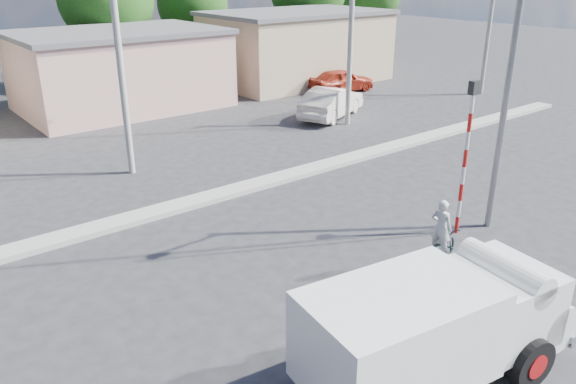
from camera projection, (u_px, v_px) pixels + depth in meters
ground_plane at (426, 292)px, 13.18m from camera, size 120.00×120.00×0.00m
median at (237, 190)px, 18.96m from camera, size 40.00×0.80×0.16m
truck at (442, 325)px, 9.93m from camera, size 5.55×2.72×2.20m
bicycle at (439, 249)px, 14.18m from camera, size 1.82×0.94×0.91m
cyclist at (440, 239)px, 14.07m from camera, size 0.46×0.61×1.51m
car_cream at (332, 102)px, 28.02m from camera, size 4.89×3.32×1.53m
car_red at (342, 80)px, 33.71m from camera, size 4.24×2.16×1.38m
traffic_pole at (467, 146)px, 15.13m from camera, size 0.28×0.18×4.36m
streetlight at (509, 55)px, 14.56m from camera, size 2.34×0.22×9.00m
building_row at (104, 69)px, 28.99m from camera, size 37.80×7.30×4.44m
tree_row at (155, 1)px, 36.32m from camera, size 51.24×7.43×8.42m
utility_poles at (246, 48)px, 22.23m from camera, size 35.40×0.24×8.00m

